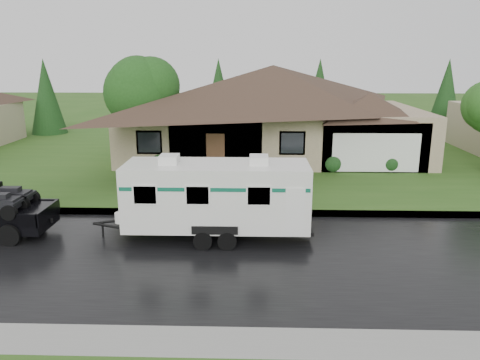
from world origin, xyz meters
name	(u,v)px	position (x,y,z in m)	size (l,w,h in m)	color
ground	(230,235)	(0.00, 0.00, 0.00)	(140.00, 140.00, 0.00)	#2E561B
road	(227,257)	(0.00, -2.00, 0.01)	(140.00, 8.00, 0.01)	black
curb	(233,213)	(0.00, 2.25, 0.07)	(140.00, 0.50, 0.15)	gray
lawn	(241,152)	(0.00, 15.00, 0.07)	(140.00, 26.00, 0.15)	#2E561B
house_main	(277,100)	(2.29, 13.84, 3.59)	(19.44, 10.80, 6.90)	gray
tree_left_green	(144,92)	(-5.10, 9.48, 4.41)	(3.71, 3.71, 6.14)	#382B1E
shrub_row	(275,162)	(2.00, 9.30, 0.65)	(13.60, 1.00, 1.00)	#143814
travel_trailer	(217,195)	(-0.43, -0.34, 1.59)	(6.67, 2.34, 2.99)	white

